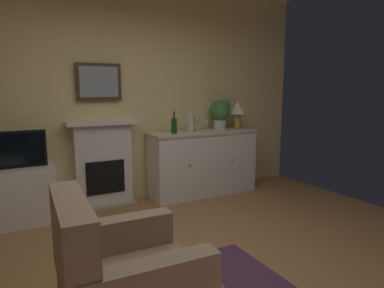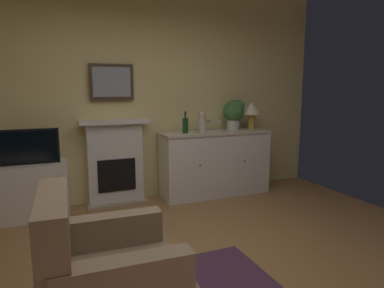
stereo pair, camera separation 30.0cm
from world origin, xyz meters
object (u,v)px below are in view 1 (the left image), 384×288
Objects in this scene: sideboard_cabinet at (203,163)px; vase_decorative at (190,122)px; fireplace_unit at (103,164)px; wine_bottle at (174,125)px; tv_set at (15,150)px; armchair at (123,281)px; wine_glass_left at (197,122)px; wine_glass_center at (207,122)px; framed_picture at (99,82)px; tv_cabinet at (19,196)px; table_lamp at (238,110)px; potted_plant_small at (221,112)px.

vase_decorative reaches higher than sideboard_cabinet.
wine_bottle is at bearing -12.21° from fireplace_unit.
armchair is (0.48, -2.24, -0.46)m from tv_set.
wine_glass_left and wine_glass_center have the same top height.
framed_picture is at bearing 171.89° from wine_glass_left.
tv_cabinet is at bearing 102.05° from armchair.
framed_picture is 3.33× the size of wine_glass_left.
tv_set is at bearing -178.81° from wine_glass_left.
armchair is (-1.63, -2.20, -0.66)m from vase_decorative.
table_lamp reaches higher than tv_set.
table_lamp is 1.05m from wine_bottle.
wine_glass_center is (0.49, -0.02, 0.01)m from wine_bottle.
tv_cabinet is 2.78m from potted_plant_small.
wine_glass_center is 2.38m from tv_set.
wine_glass_left is 0.22× the size of tv_cabinet.
wine_glass_left is (1.29, -0.14, 0.48)m from fireplace_unit.
wine_glass_center is 0.22× the size of tv_cabinet.
tv_set is (-2.37, 0.03, -0.18)m from wine_glass_center.
framed_picture is 1.28× the size of potted_plant_small.
potted_plant_small is (0.28, 0.08, 0.13)m from wine_glass_center.
wine_glass_left is at bearing 30.15° from vase_decorative.
vase_decorative reaches higher than fireplace_unit.
framed_picture is 0.35× the size of sideboard_cabinet.
fireplace_unit is at bearing 174.80° from table_lamp.
armchair is at bearing -101.44° from fireplace_unit.
vase_decorative is (0.23, -0.03, 0.03)m from wine_bottle.
framed_picture reaches higher than fireplace_unit.
vase_decorative is 0.31× the size of armchair.
tv_cabinet is (-0.97, -0.16, -0.23)m from fireplace_unit.
tv_cabinet is at bearing 178.24° from vase_decorative.
armchair is at bearing -137.29° from table_lamp.
framed_picture reaches higher than wine_glass_center.
sideboard_cabinet is 2.52× the size of tv_set.
framed_picture is at bearing 170.74° from sideboard_cabinet.
table_lamp is 2.94m from tv_set.
wine_glass_left is at bearing -8.11° from framed_picture.
fireplace_unit is at bearing -90.00° from framed_picture.
tv_set is at bearing -166.69° from framed_picture.
potted_plant_small is at bearing 0.95° from wine_glass_left.
vase_decorative is 2.23m from tv_cabinet.
armchair is (-0.49, -2.47, -1.19)m from framed_picture.
vase_decorative is 0.45× the size of tv_set.
sideboard_cabinet is at bearing -171.82° from potted_plant_small.
wine_glass_center is (0.03, -0.04, 0.57)m from sideboard_cabinet.
wine_bottle is (-0.46, -0.02, 0.56)m from sideboard_cabinet.
wine_bottle reaches higher than fireplace_unit.
tv_set is (-1.88, 0.01, -0.17)m from wine_bottle.
table_lamp is at bearing -5.20° from fireplace_unit.
tv_set is (0.00, -0.02, 0.52)m from tv_cabinet.
fireplace_unit reaches higher than armchair.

